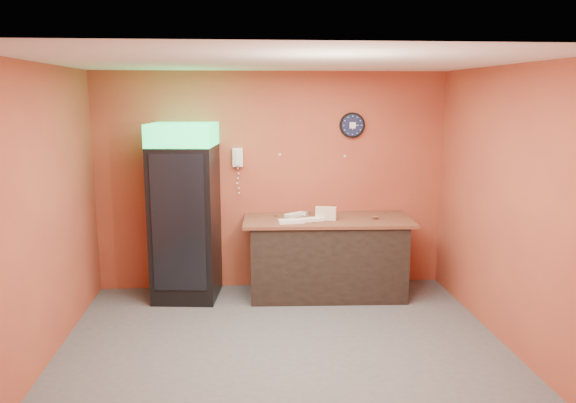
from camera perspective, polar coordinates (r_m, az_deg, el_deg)
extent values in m
plane|color=#47474C|center=(5.77, -0.37, -14.93)|extent=(4.50, 4.50, 0.00)
cube|color=#AD4F30|center=(7.28, -1.64, 2.06)|extent=(4.50, 0.02, 2.80)
cube|color=#AD4F30|center=(5.61, -23.97, -1.51)|extent=(0.02, 4.00, 2.80)
cube|color=#AD4F30|center=(5.93, 21.84, -0.73)|extent=(0.02, 4.00, 2.80)
cube|color=white|center=(5.21, -0.40, 14.05)|extent=(4.50, 4.00, 0.02)
cube|color=black|center=(7.04, -10.35, -2.14)|extent=(0.84, 0.84, 1.90)
cube|color=#1AE163|center=(6.88, -10.66, 6.70)|extent=(0.84, 0.84, 0.27)
cube|color=black|center=(6.65, -10.28, -2.19)|extent=(0.63, 0.10, 1.63)
cube|color=black|center=(7.14, 3.99, -5.75)|extent=(1.94, 0.95, 0.95)
cylinder|color=black|center=(7.31, 6.53, 7.71)|extent=(0.33, 0.05, 0.33)
cylinder|color=#0F1433|center=(7.28, 6.57, 7.70)|extent=(0.28, 0.01, 0.28)
cube|color=white|center=(7.28, 6.58, 7.70)|extent=(0.08, 0.00, 0.08)
cube|color=white|center=(7.18, -5.14, 4.49)|extent=(0.13, 0.08, 0.24)
cube|color=white|center=(7.13, -5.14, 4.45)|extent=(0.05, 0.04, 0.19)
cube|color=brown|center=(7.02, 4.05, -1.87)|extent=(2.13, 1.01, 0.04)
cube|color=beige|center=(6.92, 3.86, -1.64)|extent=(0.27, 0.15, 0.05)
cube|color=beige|center=(6.91, 3.87, -1.21)|extent=(0.27, 0.15, 0.05)
cube|color=beige|center=(6.90, 3.88, -0.78)|extent=(0.27, 0.15, 0.05)
cube|color=white|center=(6.74, 0.33, -2.01)|extent=(0.32, 0.16, 0.04)
cube|color=white|center=(6.85, 2.53, -1.82)|extent=(0.29, 0.17, 0.04)
cube|color=white|center=(7.10, 0.75, -1.35)|extent=(0.30, 0.26, 0.04)
cylinder|color=silver|center=(7.12, 2.01, -1.21)|extent=(0.07, 0.07, 0.07)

